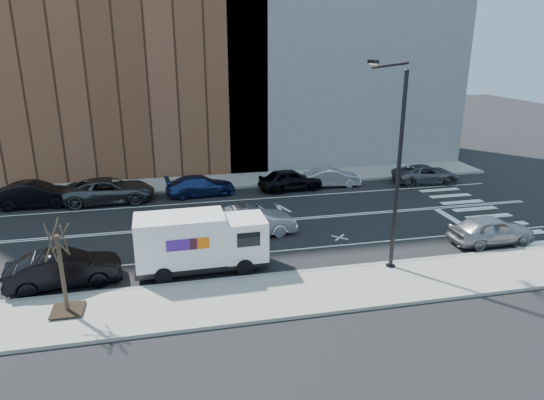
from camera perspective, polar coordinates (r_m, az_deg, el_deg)
name	(u,v)px	position (r m, az deg, el deg)	size (l,w,h in m)	color
ground	(222,225)	(28.23, -5.91, -2.92)	(120.00, 120.00, 0.00)	black
sidewalk_near	(248,299)	(20.30, -2.89, -11.53)	(44.00, 3.60, 0.15)	gray
sidewalk_far	(208,182)	(36.53, -7.57, 2.08)	(44.00, 3.60, 0.15)	gray
curb_near	(241,279)	(21.86, -3.70, -9.20)	(44.00, 0.25, 0.17)	gray
curb_far	(210,189)	(34.80, -7.30, 1.29)	(44.00, 0.25, 0.17)	gray
crosswalk	(468,205)	(33.81, 22.09, -0.59)	(3.00, 14.00, 0.01)	white
road_markings	(222,225)	(28.23, -5.91, -2.91)	(40.00, 8.60, 0.01)	white
bldg_brick	(90,29)	(42.12, -20.63, 18.32)	(26.00, 10.00, 22.00)	brown
bldg_concrete	(336,5)	(44.44, 7.57, 21.79)	(20.00, 10.00, 26.00)	slate
streetlight	(394,161)	(22.23, 14.17, 4.51)	(0.44, 4.02, 9.34)	black
street_tree	(63,282)	(20.24, -23.34, -8.81)	(1.20, 1.20, 3.75)	black
fedex_van	(200,241)	(22.39, -8.46, -4.85)	(6.04, 2.23, 2.74)	black
far_parked_b	(36,195)	(34.35, -26.06, 0.57)	(1.72, 4.92, 1.62)	black
far_parked_c	(109,190)	(33.55, -18.59, 1.09)	(2.65, 5.75, 1.60)	#43464A
far_parked_d	(200,186)	(33.60, -8.42, 1.70)	(1.92, 4.73, 1.37)	navy
far_parked_e	(290,180)	(34.39, 2.18, 2.41)	(1.82, 4.52, 1.54)	black
far_parked_f	(332,177)	(35.59, 7.06, 2.67)	(1.42, 4.07, 1.34)	silver
far_parked_g	(426,174)	(37.97, 17.65, 2.93)	(2.23, 4.84, 1.35)	#505158
driving_sedan	(251,222)	(26.28, -2.51, -2.60)	(1.70, 4.88, 1.61)	silver
near_parked_rear_a	(64,269)	(22.92, -23.26, -7.48)	(1.65, 4.72, 1.55)	black
near_parked_front	(491,230)	(27.77, 24.38, -3.22)	(1.79, 4.44, 1.51)	#9F9FA4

